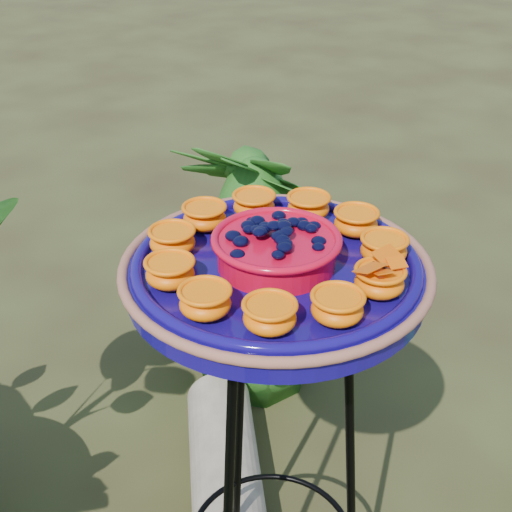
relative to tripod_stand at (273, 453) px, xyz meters
name	(u,v)px	position (x,y,z in m)	size (l,w,h in m)	color
tripod_stand	(273,453)	(0.00, 0.00, 0.00)	(0.45, 0.45, 0.95)	black
feeder_dish	(276,265)	(0.00, 0.00, 0.42)	(0.62, 0.62, 0.11)	#11075C
driftwood_log	(225,467)	(0.23, 0.36, -0.48)	(0.19, 0.19, 0.57)	tan
shrub_back_right	(255,266)	(0.66, 0.63, -0.14)	(0.48, 0.48, 0.86)	#184F15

